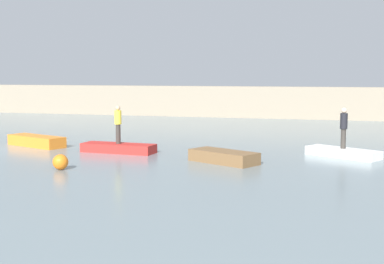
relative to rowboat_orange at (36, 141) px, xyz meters
The scene contains 8 objects.
embankment_wall 20.66m from the rowboat_orange, 96.82° to the left, with size 80.00×1.20×2.59m, color gray.
rowboat_orange is the anchor object (origin of this frame).
rowboat_red 4.94m from the rowboat_orange, ahead, with size 3.48×1.07×0.42m, color red.
rowboat_brown 10.48m from the rowboat_orange, 12.85° to the right, with size 2.93×1.19×0.49m, color brown.
rowboat_white 14.96m from the rowboat_orange, ahead, with size 3.30×1.02×0.37m, color white.
person_yellow_shirt 5.07m from the rowboat_orange, ahead, with size 0.32×0.32×1.78m.
person_dark_shirt 15.00m from the rowboat_orange, ahead, with size 0.32×0.32×1.81m.
mooring_buoy 7.25m from the rowboat_orange, 50.99° to the right, with size 0.60×0.60×0.60m, color orange.
Camera 1 is at (17.46, -20.89, 3.68)m, focal length 50.46 mm.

